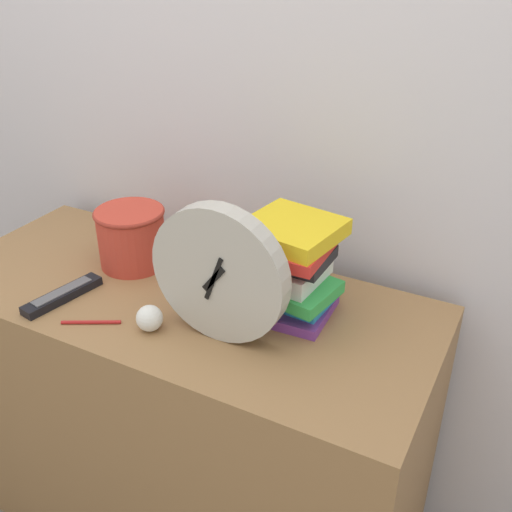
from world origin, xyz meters
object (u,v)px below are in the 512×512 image
Objects in this scene: desk_clock at (219,274)px; pen at (91,322)px; crumpled_paper_ball at (149,318)px; basket at (131,235)px; tv_remote at (63,295)px; book_stack at (286,267)px.

pen is (-0.27, -0.10, -0.15)m from desk_clock.
crumpled_paper_ball is 0.49× the size of pen.
pen is (-0.13, -0.04, -0.02)m from crumpled_paper_ball.
crumpled_paper_ball is (-0.14, -0.05, -0.12)m from desk_clock.
crumpled_paper_ball reaches higher than pen.
crumpled_paper_ball is at bearing -45.54° from basket.
desk_clock is at bearing -24.35° from basket.
pen is at bearing -160.83° from crumpled_paper_ball.
desk_clock is 1.47× the size of tv_remote.
tv_remote is at bearing -172.62° from desk_clock.
book_stack is 4.22× the size of crumpled_paper_ball.
desk_clock is at bearing 7.38° from tv_remote.
book_stack is 2.06× the size of pen.
tv_remote is at bearing -101.29° from basket.
basket is at bearing 178.68° from book_stack.
book_stack reaches higher than basket.
desk_clock reaches higher than tv_remote.
book_stack is at bearing -1.32° from basket.
pen is (0.08, -0.26, -0.08)m from basket.
book_stack is at bearing 62.62° from desk_clock.
basket is 0.30m from crumpled_paper_ball.
basket is at bearing 78.71° from tv_remote.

